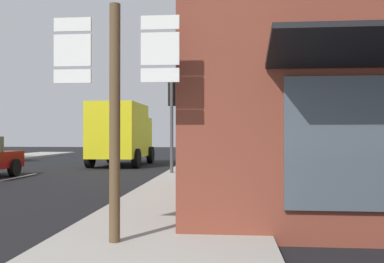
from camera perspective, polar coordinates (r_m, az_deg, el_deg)
The scene contains 6 objects.
ground_plane at distance 15.86m, azimuth -23.59°, elevation -5.95°, with size 80.00×80.00×0.00m, color black.
sidewalk_right at distance 11.98m, azimuth 0.72°, elevation -7.43°, with size 2.99×44.00×0.14m, color gray.
delivery_truck at distance 21.19m, azimuth -9.57°, elevation -0.15°, with size 2.51×5.01×3.05m.
route_sign_post at distance 5.50m, azimuth -10.40°, elevation 3.69°, with size 1.66×0.14×3.20m.
traffic_light_far_right at distance 21.93m, azimuth -0.43°, elevation 2.67°, with size 0.30×0.49×3.70m.
traffic_light_near_right at distance 15.54m, azimuth -2.70°, elevation 3.47°, with size 0.30×0.49×3.50m.
Camera 1 is at (7.56, -3.86, 1.50)m, focal length 39.27 mm.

